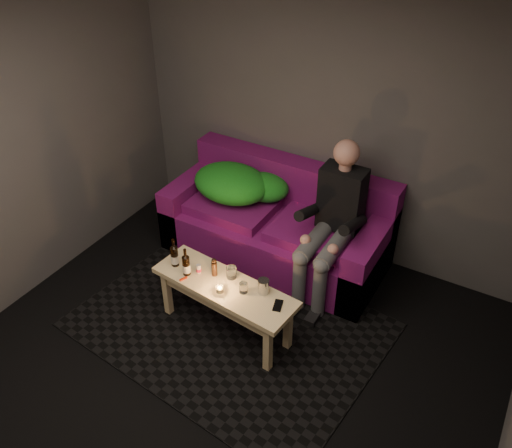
{
  "coord_description": "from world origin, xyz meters",
  "views": [
    {
      "loc": [
        1.64,
        -1.94,
        3.37
      ],
      "look_at": [
        -0.3,
        1.38,
        0.63
      ],
      "focal_mm": 38.0,
      "sensor_mm": 36.0,
      "label": 1
    }
  ],
  "objects_px": {
    "coffee_table": "(225,293)",
    "sofa": "(278,226)",
    "person": "(333,220)",
    "steel_cup": "(263,286)",
    "beer_bottle_a": "(174,256)",
    "beer_bottle_b": "(186,265)"
  },
  "relations": [
    {
      "from": "steel_cup",
      "to": "person",
      "type": "bearing_deg",
      "value": 78.24
    },
    {
      "from": "sofa",
      "to": "beer_bottle_a",
      "type": "height_order",
      "value": "sofa"
    },
    {
      "from": "sofa",
      "to": "steel_cup",
      "type": "bearing_deg",
      "value": -67.7
    },
    {
      "from": "sofa",
      "to": "beer_bottle_b",
      "type": "distance_m",
      "value": 1.21
    },
    {
      "from": "sofa",
      "to": "steel_cup",
      "type": "distance_m",
      "value": 1.15
    },
    {
      "from": "sofa",
      "to": "beer_bottle_a",
      "type": "relative_size",
      "value": 7.96
    },
    {
      "from": "sofa",
      "to": "coffee_table",
      "type": "relative_size",
      "value": 1.67
    },
    {
      "from": "person",
      "to": "steel_cup",
      "type": "xyz_separation_m",
      "value": [
        -0.18,
        -0.87,
        -0.16
      ]
    },
    {
      "from": "beer_bottle_a",
      "to": "sofa",
      "type": "bearing_deg",
      "value": 71.96
    },
    {
      "from": "person",
      "to": "beer_bottle_b",
      "type": "xyz_separation_m",
      "value": [
        -0.82,
        -0.99,
        -0.13
      ]
    },
    {
      "from": "sofa",
      "to": "person",
      "type": "height_order",
      "value": "person"
    },
    {
      "from": "sofa",
      "to": "person",
      "type": "distance_m",
      "value": 0.75
    },
    {
      "from": "sofa",
      "to": "coffee_table",
      "type": "bearing_deg",
      "value": -84.01
    },
    {
      "from": "beer_bottle_a",
      "to": "steel_cup",
      "type": "distance_m",
      "value": 0.8
    },
    {
      "from": "person",
      "to": "steel_cup",
      "type": "distance_m",
      "value": 0.9
    },
    {
      "from": "sofa",
      "to": "person",
      "type": "bearing_deg",
      "value": -15.62
    },
    {
      "from": "coffee_table",
      "to": "person",
      "type": "bearing_deg",
      "value": 62.68
    },
    {
      "from": "beer_bottle_a",
      "to": "steel_cup",
      "type": "relative_size",
      "value": 2.14
    },
    {
      "from": "coffee_table",
      "to": "steel_cup",
      "type": "xyz_separation_m",
      "value": [
        0.31,
        0.08,
        0.15
      ]
    },
    {
      "from": "steel_cup",
      "to": "beer_bottle_a",
      "type": "bearing_deg",
      "value": -174.41
    },
    {
      "from": "coffee_table",
      "to": "beer_bottle_b",
      "type": "bearing_deg",
      "value": -172.61
    },
    {
      "from": "coffee_table",
      "to": "sofa",
      "type": "bearing_deg",
      "value": 95.99
    }
  ]
}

